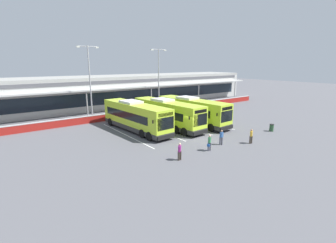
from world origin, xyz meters
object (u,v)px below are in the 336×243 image
(pedestrian_in_dark_coat, at_px, (221,137))
(coach_bus_leftmost, at_px, (136,117))
(litter_bin, at_px, (272,128))
(lamp_post_centre, at_px, (159,76))
(pedestrian_child, at_px, (180,151))
(coach_bus_centre, at_px, (192,111))
(pedestrian_near_bin, at_px, (251,136))
(pedestrian_with_handbag, at_px, (209,142))
(coach_bus_left_centre, at_px, (167,114))
(lamp_post_west, at_px, (90,78))

(pedestrian_in_dark_coat, bearing_deg, coach_bus_leftmost, 113.07)
(litter_bin, bearing_deg, lamp_post_centre, 97.76)
(pedestrian_child, xyz_separation_m, litter_bin, (15.56, 0.48, -0.41))
(coach_bus_centre, bearing_deg, coach_bus_leftmost, 170.02)
(pedestrian_in_dark_coat, distance_m, pedestrian_near_bin, 3.32)
(pedestrian_in_dark_coat, height_order, pedestrian_near_bin, same)
(pedestrian_with_handbag, bearing_deg, lamp_post_centre, 67.71)
(pedestrian_child, bearing_deg, coach_bus_leftmost, 80.55)
(coach_bus_left_centre, bearing_deg, pedestrian_with_handbag, -102.65)
(coach_bus_leftmost, bearing_deg, coach_bus_left_centre, -12.19)
(pedestrian_with_handbag, height_order, pedestrian_near_bin, same)
(lamp_post_west, bearing_deg, litter_bin, -52.36)
(pedestrian_near_bin, distance_m, lamp_post_west, 24.44)
(coach_bus_leftmost, relative_size, pedestrian_in_dark_coat, 7.58)
(coach_bus_left_centre, xyz_separation_m, lamp_post_west, (-6.40, 10.78, 4.50))
(pedestrian_child, bearing_deg, coach_bus_centre, 43.47)
(coach_bus_left_centre, xyz_separation_m, pedestrian_child, (-6.17, -10.17, -0.91))
(coach_bus_left_centre, relative_size, lamp_post_west, 1.12)
(coach_bus_left_centre, height_order, pedestrian_child, coach_bus_left_centre)
(pedestrian_in_dark_coat, xyz_separation_m, litter_bin, (9.27, -0.20, -0.41))
(coach_bus_leftmost, xyz_separation_m, coach_bus_centre, (8.32, -1.46, 0.00))
(coach_bus_leftmost, bearing_deg, coach_bus_centre, -9.98)
(pedestrian_in_dark_coat, distance_m, lamp_post_west, 21.97)
(coach_bus_leftmost, bearing_deg, pedestrian_with_handbag, -79.29)
(pedestrian_child, height_order, lamp_post_centre, lamp_post_centre)
(coach_bus_leftmost, relative_size, coach_bus_centre, 1.00)
(pedestrian_in_dark_coat, bearing_deg, lamp_post_west, 107.81)
(lamp_post_centre, bearing_deg, coach_bus_leftmost, -136.14)
(pedestrian_near_bin, xyz_separation_m, litter_bin, (6.37, 1.43, -0.41))
(coach_bus_centre, bearing_deg, pedestrian_child, -136.53)
(pedestrian_child, xyz_separation_m, lamp_post_centre, (12.69, 21.52, 5.42))
(pedestrian_with_handbag, relative_size, lamp_post_centre, 0.15)
(coach_bus_leftmost, distance_m, pedestrian_in_dark_coat, 11.37)
(lamp_post_west, bearing_deg, lamp_post_centre, 2.55)
(coach_bus_left_centre, relative_size, coach_bus_centre, 1.00)
(pedestrian_with_handbag, relative_size, lamp_post_west, 0.15)
(lamp_post_centre, bearing_deg, pedestrian_near_bin, -98.87)
(coach_bus_left_centre, relative_size, litter_bin, 13.20)
(pedestrian_child, distance_m, pedestrian_near_bin, 9.23)
(coach_bus_left_centre, distance_m, coach_bus_centre, 4.03)
(coach_bus_leftmost, height_order, pedestrian_with_handbag, coach_bus_leftmost)
(coach_bus_left_centre, xyz_separation_m, coach_bus_centre, (4.00, -0.53, 0.00))
(coach_bus_left_centre, distance_m, pedestrian_with_handbag, 10.32)
(coach_bus_leftmost, distance_m, pedestrian_near_bin, 14.14)
(pedestrian_with_handbag, height_order, lamp_post_west, lamp_post_west)
(coach_bus_leftmost, relative_size, lamp_post_west, 1.12)
(coach_bus_centre, bearing_deg, pedestrian_in_dark_coat, -113.43)
(coach_bus_leftmost, distance_m, lamp_post_west, 11.02)
(coach_bus_leftmost, relative_size, pedestrian_child, 7.58)
(coach_bus_leftmost, bearing_deg, lamp_post_west, 101.89)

